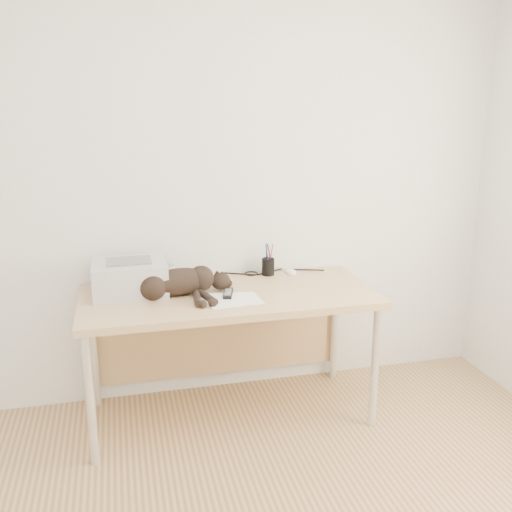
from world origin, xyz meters
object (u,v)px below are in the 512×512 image
object	(u,v)px
cat	(176,284)
pen_cup	(268,266)
desk	(226,311)
mug	(167,274)
printer	(130,277)
mouse	(291,270)

from	to	relation	value
cat	pen_cup	size ratio (longest dim) A/B	3.65
desk	mug	size ratio (longest dim) A/B	14.67
printer	mug	bearing A→B (deg)	34.25
cat	pen_cup	xyz separation A→B (m)	(0.58, 0.25, -0.02)
pen_cup	mug	bearing A→B (deg)	179.66
printer	cat	world-z (taller)	printer
desk	mouse	bearing A→B (deg)	23.64
mouse	mug	bearing A→B (deg)	177.34
cat	mug	bearing A→B (deg)	88.05
cat	mug	world-z (taller)	cat
cat	mug	distance (m)	0.26
cat	printer	bearing A→B (deg)	147.21
mug	pen_cup	distance (m)	0.61
mouse	pen_cup	bearing A→B (deg)	178.75
mug	pen_cup	size ratio (longest dim) A/B	0.57
printer	mug	xyz separation A→B (m)	(0.21, 0.14, -0.04)
cat	pen_cup	distance (m)	0.63
desk	pen_cup	distance (m)	0.40
cat	mug	xyz separation A→B (m)	(-0.03, 0.26, -0.02)
printer	cat	bearing A→B (deg)	-25.22
mug	mouse	bearing A→B (deg)	0.00
printer	cat	distance (m)	0.26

